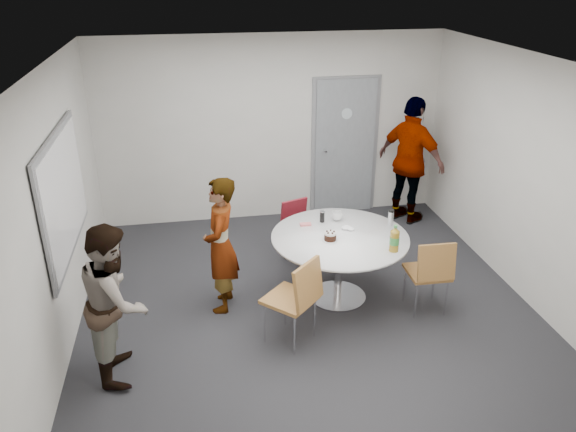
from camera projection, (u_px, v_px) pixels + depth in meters
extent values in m
plane|color=#242529|center=(306.00, 303.00, 6.44)|extent=(5.00, 5.00, 0.00)
plane|color=silver|center=(310.00, 62.00, 5.32)|extent=(5.00, 5.00, 0.00)
plane|color=silver|center=(272.00, 130.00, 8.12)|extent=(5.00, 0.00, 5.00)
plane|color=silver|center=(58.00, 211.00, 5.48)|extent=(0.00, 5.00, 5.00)
plane|color=silver|center=(526.00, 179.00, 6.29)|extent=(0.00, 5.00, 5.00)
plane|color=silver|center=(388.00, 338.00, 3.64)|extent=(5.00, 0.00, 5.00)
cube|color=slate|center=(345.00, 148.00, 8.40)|extent=(0.90, 0.05, 2.05)
cube|color=gray|center=(344.00, 147.00, 8.43)|extent=(1.02, 0.04, 2.12)
cylinder|color=#B2BFC6|center=(347.00, 114.00, 8.16)|extent=(0.16, 0.01, 0.16)
cylinder|color=silver|center=(325.00, 150.00, 8.30)|extent=(0.04, 0.14, 0.04)
cube|color=gray|center=(63.00, 194.00, 5.62)|extent=(0.03, 1.90, 1.25)
cube|color=white|center=(66.00, 194.00, 5.62)|extent=(0.01, 1.78, 1.13)
cylinder|color=white|center=(340.00, 237.00, 6.23)|extent=(1.53, 1.53, 0.03)
cylinder|color=silver|center=(339.00, 268.00, 6.39)|extent=(0.09, 0.09, 0.75)
cylinder|color=silver|center=(337.00, 296.00, 6.55)|extent=(0.66, 0.66, 0.02)
cylinder|color=white|center=(330.00, 240.00, 6.12)|extent=(0.18, 0.18, 0.01)
cylinder|color=black|center=(330.00, 237.00, 6.10)|extent=(0.13, 0.13, 0.07)
cylinder|color=silver|center=(330.00, 233.00, 6.08)|extent=(0.14, 0.14, 0.02)
cylinder|color=olive|center=(394.00, 241.00, 5.85)|extent=(0.10, 0.10, 0.23)
cylinder|color=#327F38|center=(394.00, 240.00, 5.85)|extent=(0.10, 0.10, 0.08)
cone|color=olive|center=(395.00, 230.00, 5.80)|extent=(0.09, 0.09, 0.05)
cylinder|color=#419048|center=(396.00, 226.00, 5.78)|extent=(0.04, 0.04, 0.02)
imported|color=white|center=(337.00, 216.00, 6.58)|extent=(0.18, 0.18, 0.10)
cylinder|color=black|center=(322.00, 217.00, 6.53)|extent=(0.06, 0.06, 0.13)
cylinder|color=silver|center=(391.00, 219.00, 6.44)|extent=(0.06, 0.06, 0.17)
cylinder|color=black|center=(391.00, 211.00, 6.40)|extent=(0.07, 0.07, 0.03)
cube|color=#E17073|center=(306.00, 224.00, 6.47)|extent=(0.13, 0.07, 0.02)
ellipsoid|color=white|center=(348.00, 228.00, 6.36)|extent=(0.17, 0.17, 0.03)
cube|color=#92602D|center=(290.00, 299.00, 5.63)|extent=(0.64, 0.64, 0.04)
cube|color=#92602D|center=(308.00, 284.00, 5.41)|extent=(0.38, 0.38, 0.43)
cylinder|color=silver|center=(285.00, 305.00, 5.96)|extent=(0.02, 0.02, 0.49)
cylinder|color=silver|center=(264.00, 322.00, 5.68)|extent=(0.02, 0.02, 0.49)
cylinder|color=silver|center=(315.00, 317.00, 5.77)|extent=(0.02, 0.02, 0.49)
cylinder|color=silver|center=(295.00, 334.00, 5.49)|extent=(0.02, 0.02, 0.49)
cube|color=#92602D|center=(427.00, 272.00, 6.16)|extent=(0.44, 0.44, 0.04)
cube|color=#92602D|center=(437.00, 263.00, 5.88)|extent=(0.41, 0.10, 0.41)
cylinder|color=silver|center=(434.00, 281.00, 6.44)|extent=(0.02, 0.02, 0.46)
cylinder|color=silver|center=(405.00, 283.00, 6.39)|extent=(0.02, 0.02, 0.46)
cylinder|color=silver|center=(446.00, 297.00, 6.12)|extent=(0.02, 0.02, 0.46)
cylinder|color=silver|center=(416.00, 300.00, 6.07)|extent=(0.02, 0.02, 0.46)
cube|color=maroon|center=(301.00, 233.00, 7.17)|extent=(0.50, 0.50, 0.03)
cube|color=maroon|center=(294.00, 212.00, 7.22)|extent=(0.37, 0.21, 0.37)
cylinder|color=silver|center=(297.00, 255.00, 7.06)|extent=(0.02, 0.02, 0.41)
cylinder|color=silver|center=(318.00, 249.00, 7.20)|extent=(0.02, 0.02, 0.41)
cylinder|color=silver|center=(284.00, 245.00, 7.30)|extent=(0.02, 0.02, 0.41)
cylinder|color=silver|center=(305.00, 239.00, 7.45)|extent=(0.02, 0.02, 0.41)
imported|color=#A5C6EA|center=(221.00, 245.00, 6.07)|extent=(0.47, 0.62, 1.55)
imported|color=white|center=(116.00, 301.00, 5.09)|extent=(0.59, 0.75, 1.53)
imported|color=black|center=(411.00, 161.00, 8.11)|extent=(0.98, 1.17, 1.87)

